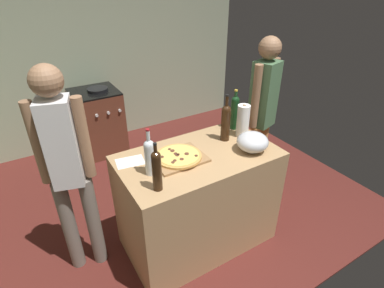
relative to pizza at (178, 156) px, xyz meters
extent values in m
cube|color=#511E19|center=(0.21, 0.88, -0.97)|extent=(4.12, 3.65, 0.02)
cube|color=#99A889|center=(0.21, 2.45, 0.34)|extent=(4.12, 0.10, 2.60)
cube|color=tan|center=(0.17, -0.03, -0.50)|extent=(1.28, 0.73, 0.93)
cube|color=#9E7247|center=(0.00, 0.00, -0.02)|extent=(0.40, 0.32, 0.02)
cylinder|color=tan|center=(0.00, 0.00, 0.00)|extent=(0.36, 0.36, 0.02)
cylinder|color=#EAC660|center=(0.00, 0.00, 0.01)|extent=(0.32, 0.32, 0.00)
cylinder|color=brown|center=(-0.06, -0.06, 0.01)|extent=(0.03, 0.03, 0.01)
cylinder|color=brown|center=(-0.02, 0.11, 0.01)|extent=(0.02, 0.02, 0.01)
cylinder|color=brown|center=(-0.09, -0.08, 0.01)|extent=(0.03, 0.03, 0.01)
cylinder|color=brown|center=(-0.12, 0.03, 0.01)|extent=(0.03, 0.03, 0.01)
cylinder|color=brown|center=(-0.01, 0.02, 0.01)|extent=(0.03, 0.03, 0.01)
cylinder|color=brown|center=(-0.01, 0.00, 0.01)|extent=(0.03, 0.03, 0.01)
cylinder|color=brown|center=(-0.01, -0.07, 0.01)|extent=(0.03, 0.03, 0.01)
cylinder|color=brown|center=(0.06, -0.02, 0.01)|extent=(0.03, 0.03, 0.01)
cylinder|color=brown|center=(-0.01, 0.07, 0.01)|extent=(0.03, 0.03, 0.01)
cylinder|color=brown|center=(0.00, 0.00, 0.01)|extent=(0.02, 0.02, 0.01)
cylinder|color=brown|center=(0.11, -0.09, 0.01)|extent=(0.02, 0.02, 0.01)
cylinder|color=#B2B2B7|center=(0.57, -0.19, -0.03)|extent=(0.11, 0.11, 0.01)
ellipsoid|color=silver|center=(0.57, -0.19, 0.05)|extent=(0.26, 0.26, 0.15)
cylinder|color=white|center=(0.67, 0.05, 0.11)|extent=(0.11, 0.11, 0.29)
cylinder|color=#997551|center=(0.67, 0.05, 0.11)|extent=(0.03, 0.03, 0.29)
cylinder|color=#331E0F|center=(0.50, 0.07, 0.11)|extent=(0.08, 0.08, 0.28)
sphere|color=#331E0F|center=(0.50, 0.07, 0.25)|extent=(0.08, 0.08, 0.08)
cylinder|color=#331E0F|center=(0.50, 0.07, 0.32)|extent=(0.03, 0.03, 0.10)
cylinder|color=black|center=(0.50, 0.07, 0.37)|extent=(0.03, 0.03, 0.01)
cylinder|color=#143819|center=(0.69, 0.20, 0.11)|extent=(0.07, 0.07, 0.28)
sphere|color=#143819|center=(0.69, 0.20, 0.25)|extent=(0.07, 0.07, 0.07)
cylinder|color=#143819|center=(0.69, 0.20, 0.30)|extent=(0.03, 0.03, 0.06)
cylinder|color=gold|center=(0.69, 0.20, 0.34)|extent=(0.03, 0.03, 0.01)
cylinder|color=#331E0F|center=(-0.30, -0.25, 0.10)|extent=(0.06, 0.06, 0.26)
sphere|color=#331E0F|center=(-0.30, -0.25, 0.23)|extent=(0.06, 0.06, 0.06)
cylinder|color=#331E0F|center=(-0.30, -0.25, 0.28)|extent=(0.02, 0.02, 0.06)
cylinder|color=black|center=(-0.30, -0.25, 0.32)|extent=(0.02, 0.02, 0.01)
cylinder|color=silver|center=(-0.26, -0.06, 0.09)|extent=(0.08, 0.08, 0.23)
sphere|color=silver|center=(-0.26, -0.06, 0.20)|extent=(0.08, 0.08, 0.08)
cylinder|color=silver|center=(-0.26, -0.06, 0.27)|extent=(0.03, 0.03, 0.09)
cylinder|color=maroon|center=(-0.26, -0.06, 0.32)|extent=(0.03, 0.03, 0.01)
cube|color=white|center=(-0.33, 0.16, -0.03)|extent=(0.23, 0.18, 0.00)
cube|color=brown|center=(-0.11, 2.05, -0.53)|extent=(0.59, 0.58, 0.85)
cube|color=black|center=(-0.11, 2.05, -0.10)|extent=(0.59, 0.58, 0.02)
cylinder|color=silver|center=(-0.33, 1.75, -0.30)|extent=(0.04, 0.02, 0.04)
cylinder|color=silver|center=(-0.18, 1.75, -0.30)|extent=(0.04, 0.02, 0.04)
cylinder|color=silver|center=(-0.03, 1.75, -0.30)|extent=(0.04, 0.02, 0.04)
cylinder|color=silver|center=(0.11, 1.75, -0.30)|extent=(0.04, 0.02, 0.04)
cylinder|color=black|center=(-0.06, 2.02, -0.07)|extent=(0.26, 0.26, 0.04)
cylinder|color=slate|center=(-0.86, 0.27, -0.53)|extent=(0.11, 0.11, 0.86)
cylinder|color=slate|center=(-0.68, 0.22, -0.53)|extent=(0.11, 0.11, 0.86)
cube|color=silver|center=(-0.77, 0.25, 0.22)|extent=(0.25, 0.25, 0.64)
cylinder|color=#936B4C|center=(-0.91, 0.29, 0.23)|extent=(0.08, 0.08, 0.61)
cylinder|color=#936B4C|center=(-0.62, 0.20, 0.23)|extent=(0.08, 0.08, 0.61)
sphere|color=#936B4C|center=(-0.77, 0.25, 0.66)|extent=(0.21, 0.21, 0.21)
cylinder|color=#D88C4C|center=(1.17, 0.28, -0.53)|extent=(0.11, 0.11, 0.85)
cylinder|color=#D88C4C|center=(1.01, 0.23, -0.53)|extent=(0.11, 0.11, 0.85)
cube|color=#4C724C|center=(1.09, 0.25, 0.21)|extent=(0.27, 0.25, 0.64)
cylinder|color=#936B4C|center=(1.23, 0.30, 0.23)|extent=(0.08, 0.08, 0.61)
cylinder|color=#936B4C|center=(0.94, 0.21, 0.23)|extent=(0.08, 0.08, 0.61)
sphere|color=#936B4C|center=(1.09, 0.25, 0.65)|extent=(0.21, 0.21, 0.21)
camera|label=1|loc=(-0.93, -1.74, 1.23)|focal=28.19mm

